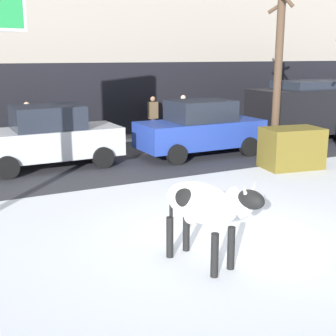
{
  "coord_description": "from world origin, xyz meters",
  "views": [
    {
      "loc": [
        -4.5,
        -6.39,
        3.29
      ],
      "look_at": [
        -0.45,
        1.57,
        1.1
      ],
      "focal_mm": 49.5,
      "sensor_mm": 36.0,
      "label": 1
    }
  ],
  "objects_px": {
    "pedestrian_near_billboard": "(28,127)",
    "pedestrian_by_cars": "(153,118)",
    "pedestrian_far_left": "(183,116)",
    "bare_tree_left_lot": "(278,71)",
    "dumpster": "(292,148)",
    "car_silver_sedan": "(49,137)",
    "car_black_van": "(307,109)",
    "cow_holstein": "(202,205)",
    "car_blue_sedan": "(200,128)"
  },
  "relations": [
    {
      "from": "pedestrian_near_billboard",
      "to": "bare_tree_left_lot",
      "type": "bearing_deg",
      "value": -33.55
    },
    {
      "from": "cow_holstein",
      "to": "dumpster",
      "type": "distance_m",
      "value": 7.29
    },
    {
      "from": "car_silver_sedan",
      "to": "pedestrian_by_cars",
      "type": "xyz_separation_m",
      "value": [
        4.63,
        2.56,
        -0.03
      ]
    },
    {
      "from": "car_blue_sedan",
      "to": "car_black_van",
      "type": "relative_size",
      "value": 0.91
    },
    {
      "from": "car_blue_sedan",
      "to": "pedestrian_far_left",
      "type": "xyz_separation_m",
      "value": [
        1.09,
        3.17,
        -0.03
      ]
    },
    {
      "from": "cow_holstein",
      "to": "bare_tree_left_lot",
      "type": "distance_m",
      "value": 8.67
    },
    {
      "from": "bare_tree_left_lot",
      "to": "car_silver_sedan",
      "type": "bearing_deg",
      "value": 163.32
    },
    {
      "from": "cow_holstein",
      "to": "pedestrian_near_billboard",
      "type": "relative_size",
      "value": 1.12
    },
    {
      "from": "pedestrian_by_cars",
      "to": "pedestrian_near_billboard",
      "type": "bearing_deg",
      "value": 180.0
    },
    {
      "from": "pedestrian_far_left",
      "to": "pedestrian_near_billboard",
      "type": "bearing_deg",
      "value": 180.0
    },
    {
      "from": "pedestrian_far_left",
      "to": "bare_tree_left_lot",
      "type": "distance_m",
      "value": 5.07
    },
    {
      "from": "cow_holstein",
      "to": "pedestrian_by_cars",
      "type": "relative_size",
      "value": 1.12
    },
    {
      "from": "car_silver_sedan",
      "to": "bare_tree_left_lot",
      "type": "xyz_separation_m",
      "value": [
        6.83,
        -2.05,
        1.9
      ]
    },
    {
      "from": "car_black_van",
      "to": "pedestrian_near_billboard",
      "type": "xyz_separation_m",
      "value": [
        -10.16,
        2.63,
        -0.36
      ]
    },
    {
      "from": "car_silver_sedan",
      "to": "dumpster",
      "type": "relative_size",
      "value": 2.48
    },
    {
      "from": "pedestrian_by_cars",
      "to": "pedestrian_far_left",
      "type": "distance_m",
      "value": 1.34
    },
    {
      "from": "cow_holstein",
      "to": "pedestrian_far_left",
      "type": "relative_size",
      "value": 1.12
    },
    {
      "from": "car_silver_sedan",
      "to": "bare_tree_left_lot",
      "type": "bearing_deg",
      "value": -16.68
    },
    {
      "from": "car_silver_sedan",
      "to": "pedestrian_far_left",
      "type": "xyz_separation_m",
      "value": [
        5.97,
        2.56,
        -0.03
      ]
    },
    {
      "from": "cow_holstein",
      "to": "pedestrian_by_cars",
      "type": "xyz_separation_m",
      "value": [
        4.02,
        10.37,
        -0.12
      ]
    },
    {
      "from": "pedestrian_by_cars",
      "to": "bare_tree_left_lot",
      "type": "height_order",
      "value": "bare_tree_left_lot"
    },
    {
      "from": "car_blue_sedan",
      "to": "pedestrian_by_cars",
      "type": "xyz_separation_m",
      "value": [
        -0.25,
        3.17,
        -0.03
      ]
    },
    {
      "from": "bare_tree_left_lot",
      "to": "dumpster",
      "type": "bearing_deg",
      "value": -108.3
    },
    {
      "from": "car_blue_sedan",
      "to": "cow_holstein",
      "type": "bearing_deg",
      "value": -120.66
    },
    {
      "from": "car_black_van",
      "to": "pedestrian_far_left",
      "type": "bearing_deg",
      "value": 147.13
    },
    {
      "from": "car_silver_sedan",
      "to": "pedestrian_near_billboard",
      "type": "bearing_deg",
      "value": 92.71
    },
    {
      "from": "car_black_van",
      "to": "pedestrian_near_billboard",
      "type": "height_order",
      "value": "car_black_van"
    },
    {
      "from": "pedestrian_far_left",
      "to": "bare_tree_left_lot",
      "type": "height_order",
      "value": "bare_tree_left_lot"
    },
    {
      "from": "car_silver_sedan",
      "to": "car_black_van",
      "type": "height_order",
      "value": "car_black_van"
    },
    {
      "from": "pedestrian_far_left",
      "to": "car_black_van",
      "type": "bearing_deg",
      "value": -32.87
    },
    {
      "from": "car_black_van",
      "to": "pedestrian_near_billboard",
      "type": "distance_m",
      "value": 10.5
    },
    {
      "from": "car_blue_sedan",
      "to": "bare_tree_left_lot",
      "type": "height_order",
      "value": "bare_tree_left_lot"
    },
    {
      "from": "pedestrian_near_billboard",
      "to": "car_silver_sedan",
      "type": "bearing_deg",
      "value": -87.29
    },
    {
      "from": "pedestrian_near_billboard",
      "to": "bare_tree_left_lot",
      "type": "height_order",
      "value": "bare_tree_left_lot"
    },
    {
      "from": "car_blue_sedan",
      "to": "bare_tree_left_lot",
      "type": "relative_size",
      "value": 0.76
    },
    {
      "from": "pedestrian_near_billboard",
      "to": "pedestrian_by_cars",
      "type": "bearing_deg",
      "value": 0.0
    },
    {
      "from": "car_black_van",
      "to": "bare_tree_left_lot",
      "type": "distance_m",
      "value": 4.08
    },
    {
      "from": "car_black_van",
      "to": "car_silver_sedan",
      "type": "bearing_deg",
      "value": 179.6
    },
    {
      "from": "pedestrian_by_cars",
      "to": "pedestrian_far_left",
      "type": "xyz_separation_m",
      "value": [
        1.34,
        0.0,
        0.0
      ]
    },
    {
      "from": "cow_holstein",
      "to": "car_blue_sedan",
      "type": "relative_size",
      "value": 0.46
    },
    {
      "from": "cow_holstein",
      "to": "car_black_van",
      "type": "bearing_deg",
      "value": 39.38
    },
    {
      "from": "pedestrian_far_left",
      "to": "pedestrian_by_cars",
      "type": "bearing_deg",
      "value": 180.0
    },
    {
      "from": "car_black_van",
      "to": "pedestrian_far_left",
      "type": "height_order",
      "value": "car_black_van"
    },
    {
      "from": "car_blue_sedan",
      "to": "pedestrian_by_cars",
      "type": "height_order",
      "value": "car_blue_sedan"
    },
    {
      "from": "car_blue_sedan",
      "to": "bare_tree_left_lot",
      "type": "distance_m",
      "value": 3.07
    },
    {
      "from": "car_silver_sedan",
      "to": "dumpster",
      "type": "xyz_separation_m",
      "value": [
        6.39,
        -3.38,
        -0.31
      ]
    },
    {
      "from": "cow_holstein",
      "to": "car_black_van",
      "type": "xyz_separation_m",
      "value": [
        9.43,
        7.74,
        0.24
      ]
    },
    {
      "from": "pedestrian_near_billboard",
      "to": "pedestrian_by_cars",
      "type": "distance_m",
      "value": 4.75
    },
    {
      "from": "cow_holstein",
      "to": "pedestrian_by_cars",
      "type": "distance_m",
      "value": 11.12
    },
    {
      "from": "cow_holstein",
      "to": "pedestrian_near_billboard",
      "type": "distance_m",
      "value": 10.4
    }
  ]
}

